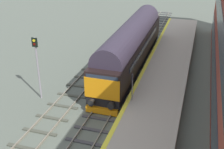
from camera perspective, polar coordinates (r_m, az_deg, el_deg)
The scene contains 7 objects.
ground_plane at distance 24.50m, azimuth 0.68°, elevation -3.44°, with size 140.00×140.00×0.00m, color #576054.
track_main at distance 24.47m, azimuth 0.68°, elevation -3.33°, with size 2.50×60.00×0.15m.
track_adjacent_west at distance 25.47m, azimuth -6.29°, elevation -2.27°, with size 2.50×60.00×0.15m.
station_platform at distance 23.62m, azimuth 9.10°, elevation -3.59°, with size 4.00×44.00×1.01m.
diesel_locomotive at distance 28.05m, azimuth 3.75°, elevation 5.89°, with size 2.74×17.54×4.68m.
signal_post_near at distance 22.98m, azimuth -14.41°, elevation 2.35°, with size 0.44×0.22×5.09m.
platform_number_sign at distance 20.77m, azimuth 3.97°, elevation -1.70°, with size 0.10×0.44×2.07m.
Camera 1 is at (6.10, -20.58, 11.81)m, focal length 46.77 mm.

